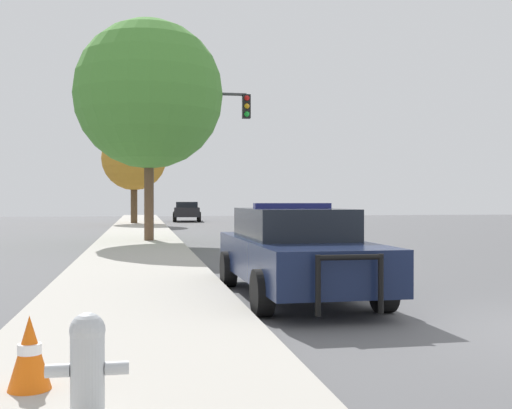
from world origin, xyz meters
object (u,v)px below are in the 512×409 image
(fire_hydrant, at_px, (87,363))
(tree_sidewalk_far, at_px, (134,158))
(car_background_distant, at_px, (187,211))
(traffic_cone, at_px, (30,352))
(tree_sidewalk_mid, at_px, (149,94))
(traffic_light, at_px, (190,134))
(police_car, at_px, (295,251))
(car_background_oncoming, at_px, (297,217))

(fire_hydrant, bearing_deg, tree_sidewalk_far, 90.10)
(car_background_distant, relative_size, tree_sidewalk_far, 0.76)
(fire_hydrant, distance_m, car_background_distant, 42.72)
(tree_sidewalk_far, relative_size, traffic_cone, 10.52)
(tree_sidewalk_mid, bearing_deg, traffic_light, 15.94)
(tree_sidewalk_far, bearing_deg, traffic_light, -82.48)
(fire_hydrant, height_order, car_background_distant, car_background_distant)
(police_car, distance_m, traffic_cone, 6.04)
(police_car, relative_size, car_background_oncoming, 1.25)
(traffic_light, bearing_deg, fire_hydrant, -96.35)
(traffic_light, height_order, traffic_cone, traffic_light)
(car_background_oncoming, bearing_deg, police_car, 79.13)
(car_background_distant, height_order, tree_sidewalk_far, tree_sidewalk_far)
(car_background_oncoming, bearing_deg, fire_hydrant, 76.37)
(traffic_light, distance_m, car_background_oncoming, 10.23)
(police_car, height_order, fire_hydrant, police_car)
(car_background_oncoming, bearing_deg, tree_sidewalk_far, -45.48)
(car_background_oncoming, relative_size, tree_sidewalk_mid, 0.52)
(police_car, bearing_deg, traffic_light, -88.06)
(car_background_distant, height_order, traffic_cone, car_background_distant)
(car_background_oncoming, height_order, traffic_cone, car_background_oncoming)
(police_car, bearing_deg, car_background_oncoming, -104.79)
(fire_hydrant, height_order, car_background_oncoming, car_background_oncoming)
(fire_hydrant, bearing_deg, traffic_cone, 121.76)
(fire_hydrant, distance_m, tree_sidewalk_mid, 19.66)
(fire_hydrant, bearing_deg, car_background_oncoming, 73.35)
(car_background_oncoming, distance_m, tree_sidewalk_far, 12.79)
(fire_hydrant, bearing_deg, tree_sidewalk_mid, 88.08)
(traffic_light, xyz_separation_m, traffic_cone, (-2.67, -18.66, -3.63))
(car_background_distant, bearing_deg, tree_sidewalk_mid, -93.58)
(fire_hydrant, distance_m, traffic_light, 19.91)
(tree_sidewalk_mid, bearing_deg, car_background_distant, 82.67)
(fire_hydrant, relative_size, car_background_oncoming, 0.18)
(police_car, height_order, traffic_light, traffic_light)
(car_background_distant, xyz_separation_m, tree_sidewalk_mid, (-3.03, -23.53, 4.61))
(tree_sidewalk_far, xyz_separation_m, traffic_cone, (-0.44, -35.52, -3.75))
(car_background_distant, bearing_deg, fire_hydrant, -91.17)
(car_background_distant, bearing_deg, traffic_light, -89.97)
(police_car, xyz_separation_m, tree_sidewalk_far, (-2.90, 30.50, 3.40))
(car_background_distant, bearing_deg, traffic_cone, -91.94)
(traffic_light, relative_size, tree_sidewalk_far, 0.92)
(traffic_light, xyz_separation_m, tree_sidewalk_mid, (-1.53, -0.44, 1.34))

